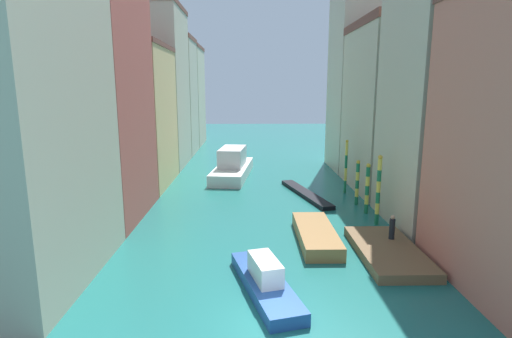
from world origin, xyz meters
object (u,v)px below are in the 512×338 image
mooring_pole_3 (346,166)px  gondola_black (305,194)px  mooring_pole_2 (357,182)px  motorboat_1 (316,235)px  person_on_dock (392,228)px  mooring_pole_1 (367,188)px  waterfront_dock (388,251)px  mooring_pole_0 (378,190)px  motorboat_0 (265,280)px  vaporetto_white (233,166)px

mooring_pole_3 → gondola_black: size_ratio=0.51×
mooring_pole_2 → gondola_black: bearing=141.7°
motorboat_1 → gondola_black: bearing=85.5°
person_on_dock → motorboat_1: 4.87m
mooring_pole_1 → motorboat_1: bearing=-130.3°
waterfront_dock → mooring_pole_2: (0.99, 11.07, 1.75)m
person_on_dock → mooring_pole_1: 7.29m
person_on_dock → mooring_pole_1: bearing=86.3°
mooring_pole_0 → mooring_pole_1: bearing=89.4°
person_on_dock → mooring_pole_2: (0.32, 9.70, 0.74)m
mooring_pole_2 → motorboat_1: (-4.96, -8.50, -1.60)m
mooring_pole_3 → person_on_dock: bearing=-91.1°
person_on_dock → mooring_pole_0: bearing=84.3°
mooring_pole_1 → mooring_pole_3: (-0.22, 6.45, 0.53)m
mooring_pole_3 → mooring_pole_0: bearing=-88.8°
mooring_pole_0 → motorboat_1: size_ratio=0.73×
mooring_pole_3 → gondola_black: (-3.97, -0.81, -2.47)m
mooring_pole_1 → mooring_pole_3: 6.48m
waterfront_dock → mooring_pole_3: (0.92, 15.06, 2.38)m
mooring_pole_1 → motorboat_0: (-8.79, -12.75, -1.57)m
mooring_pole_0 → vaporetto_white: 20.67m
mooring_pole_2 → motorboat_0: mooring_pole_2 is taller
mooring_pole_0 → vaporetto_white: (-11.42, 17.17, -1.46)m
mooring_pole_1 → motorboat_0: 15.57m
mooring_pole_1 → vaporetto_white: (-11.45, 14.35, -0.89)m
person_on_dock → mooring_pole_2: size_ratio=0.40×
mooring_pole_0 → motorboat_0: bearing=-131.4°
vaporetto_white → motorboat_1: size_ratio=1.68×
mooring_pole_0 → vaporetto_white: size_ratio=0.43×
mooring_pole_1 → gondola_black: size_ratio=0.41×
person_on_dock → mooring_pole_0: size_ratio=0.30×
mooring_pole_2 → gondola_black: size_ratio=0.39×
mooring_pole_1 → motorboat_0: size_ratio=0.55×
mooring_pole_2 → vaporetto_white: bearing=133.5°
mooring_pole_3 → waterfront_dock: bearing=-93.5°
person_on_dock → mooring_pole_2: mooring_pole_2 is taller
waterfront_dock → vaporetto_white: (-10.31, 22.96, 0.96)m
vaporetto_white → mooring_pole_3: bearing=-35.1°
mooring_pole_0 → motorboat_0: (-8.77, -9.93, -2.14)m
vaporetto_white → mooring_pole_1: bearing=-51.4°
mooring_pole_1 → vaporetto_white: size_ratio=0.34×
waterfront_dock → mooring_pole_1: (1.14, 8.60, 1.84)m
waterfront_dock → mooring_pole_0: mooring_pole_0 is taller
mooring_pole_3 → motorboat_0: (-8.58, -19.20, -2.11)m
gondola_black → motorboat_1: motorboat_1 is taller
mooring_pole_0 → gondola_black: size_ratio=0.52×
mooring_pole_1 → mooring_pole_3: bearing=91.9°
gondola_black → motorboat_1: 11.72m
mooring_pole_2 → person_on_dock: bearing=-91.9°
person_on_dock → mooring_pole_1: size_ratio=0.38×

